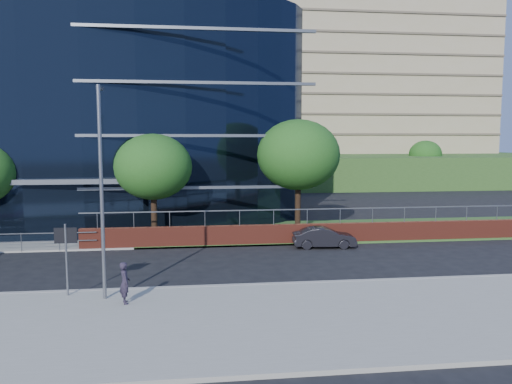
{
  "coord_description": "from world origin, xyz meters",
  "views": [
    {
      "loc": [
        9.42,
        -21.14,
        6.15
      ],
      "look_at": [
        13.05,
        8.0,
        3.06
      ],
      "focal_mm": 35.0,
      "sensor_mm": 36.0,
      "label": 1
    }
  ],
  "objects": [
    {
      "name": "grass_verge",
      "position": [
        24.0,
        11.0,
        0.06
      ],
      "size": [
        36.0,
        8.0,
        0.12
      ],
      "primitive_type": "cube",
      "color": "#2D511E",
      "rests_on": "ground"
    },
    {
      "name": "tree_far_d",
      "position": [
        16.0,
        10.0,
        5.19
      ],
      "size": [
        5.28,
        5.28,
        7.44
      ],
      "color": "black",
      "rests_on": "ground"
    },
    {
      "name": "street_sign",
      "position": [
        4.5,
        -1.59,
        2.15
      ],
      "size": [
        0.85,
        0.09,
        2.8
      ],
      "color": "slate",
      "rests_on": "pavement_near"
    },
    {
      "name": "apartment_block",
      "position": [
        32.0,
        57.21,
        11.11
      ],
      "size": [
        60.0,
        42.0,
        30.0
      ],
      "color": "#2D511E",
      "rests_on": "ground"
    },
    {
      "name": "tree_dist_e",
      "position": [
        24.0,
        40.0,
        4.54
      ],
      "size": [
        4.62,
        4.62,
        6.51
      ],
      "color": "black",
      "rests_on": "ground"
    },
    {
      "name": "tree_dist_f",
      "position": [
        40.0,
        42.0,
        4.21
      ],
      "size": [
        4.29,
        4.29,
        6.05
      ],
      "color": "black",
      "rests_on": "ground"
    },
    {
      "name": "retaining_wall",
      "position": [
        20.0,
        7.3,
        0.61
      ],
      "size": [
        34.0,
        0.4,
        2.11
      ],
      "color": "maroon",
      "rests_on": "ground"
    },
    {
      "name": "tree_far_c",
      "position": [
        7.0,
        9.0,
        4.54
      ],
      "size": [
        4.62,
        4.62,
        6.51
      ],
      "color": "black",
      "rests_on": "ground"
    },
    {
      "name": "parked_car",
      "position": [
        16.75,
        6.2,
        0.59
      ],
      "size": [
        3.65,
        1.5,
        1.18
      ],
      "primitive_type": "imported",
      "rotation": [
        0.0,
        0.0,
        1.5
      ],
      "color": "black",
      "rests_on": "ground"
    },
    {
      "name": "glass_office",
      "position": [
        -4.0,
        20.85,
        8.0
      ],
      "size": [
        44.0,
        23.1,
        16.0
      ],
      "color": "black",
      "rests_on": "ground"
    },
    {
      "name": "pedestrian",
      "position": [
        6.84,
        -2.84,
        0.92
      ],
      "size": [
        0.52,
        0.65,
        1.55
      ],
      "primitive_type": "imported",
      "rotation": [
        0.0,
        0.0,
        1.87
      ],
      "color": "#251F2E",
      "rests_on": "pavement_near"
    },
    {
      "name": "streetlight_east",
      "position": [
        6.0,
        -2.17,
        4.44
      ],
      "size": [
        0.15,
        0.77,
        8.0
      ],
      "color": "slate",
      "rests_on": "pavement_near"
    }
  ]
}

